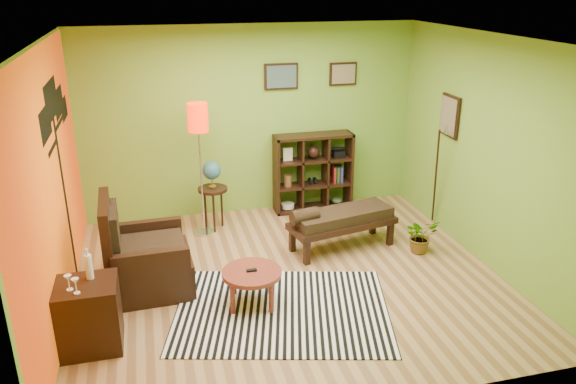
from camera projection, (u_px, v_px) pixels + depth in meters
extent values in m
plane|color=#AC8152|center=(289.00, 278.00, 6.76)|extent=(5.00, 5.00, 0.00)
cube|color=#70A232|center=(251.00, 122.00, 8.30)|extent=(5.00, 0.04, 2.80)
cube|color=#70A232|center=(363.00, 260.00, 4.23)|extent=(5.00, 0.04, 2.80)
cube|color=#70A232|center=(51.00, 188.00, 5.69)|extent=(0.04, 4.50, 2.80)
cube|color=#70A232|center=(487.00, 152.00, 6.84)|extent=(0.04, 4.50, 2.80)
cube|color=white|center=(289.00, 39.00, 5.76)|extent=(5.00, 4.50, 0.04)
cube|color=#F8610C|center=(53.00, 188.00, 5.69)|extent=(0.01, 4.45, 2.75)
cube|color=black|center=(66.00, 200.00, 6.32)|extent=(0.01, 0.14, 2.10)
cube|color=black|center=(46.00, 124.00, 5.51)|extent=(0.01, 0.65, 0.32)
cube|color=black|center=(51.00, 100.00, 5.96)|extent=(0.01, 0.85, 0.40)
cube|color=black|center=(59.00, 102.00, 6.46)|extent=(0.01, 0.70, 0.32)
cube|color=black|center=(64.00, 109.00, 6.83)|extent=(0.01, 0.50, 0.26)
cube|color=black|center=(281.00, 76.00, 8.14)|extent=(0.50, 0.03, 0.38)
cube|color=#476761|center=(282.00, 77.00, 8.12)|extent=(0.44, 0.01, 0.32)
cube|color=black|center=(343.00, 74.00, 8.36)|extent=(0.42, 0.03, 0.34)
cube|color=gray|center=(344.00, 74.00, 8.34)|extent=(0.36, 0.01, 0.28)
cube|color=black|center=(450.00, 116.00, 7.56)|extent=(0.03, 0.44, 0.56)
cube|color=gray|center=(448.00, 116.00, 7.55)|extent=(0.01, 0.38, 0.50)
cylinder|color=black|center=(436.00, 177.00, 7.84)|extent=(0.23, 0.34, 1.46)
cone|color=silver|center=(446.00, 129.00, 7.44)|extent=(0.08, 0.09, 0.16)
cube|color=white|center=(282.00, 310.00, 6.11)|extent=(2.66, 2.22, 0.01)
cylinder|color=maroon|center=(252.00, 273.00, 6.12)|extent=(0.66, 0.66, 0.05)
cylinder|color=maroon|center=(270.00, 279.00, 6.39)|extent=(0.05, 0.05, 0.36)
cylinder|color=maroon|center=(234.00, 280.00, 6.37)|extent=(0.05, 0.05, 0.36)
cylinder|color=maroon|center=(271.00, 299.00, 6.01)|extent=(0.05, 0.05, 0.36)
cylinder|color=maroon|center=(233.00, 300.00, 5.99)|extent=(0.05, 0.05, 0.36)
cube|color=black|center=(252.00, 270.00, 6.11)|extent=(0.11, 0.05, 0.02)
cube|color=black|center=(151.00, 271.00, 6.51)|extent=(0.94, 0.92, 0.41)
cube|color=black|center=(109.00, 248.00, 6.27)|extent=(0.14, 0.89, 1.14)
cube|color=black|center=(153.00, 279.00, 6.09)|extent=(0.83, 0.14, 0.66)
cube|color=black|center=(148.00, 246.00, 6.85)|extent=(0.83, 0.14, 0.66)
cube|color=tan|center=(152.00, 249.00, 6.42)|extent=(0.75, 0.73, 0.14)
cube|color=tan|center=(114.00, 230.00, 6.21)|extent=(0.12, 0.67, 0.52)
cube|color=black|center=(89.00, 315.00, 5.41)|extent=(0.59, 0.53, 0.69)
cylinder|color=white|center=(89.00, 267.00, 5.34)|extent=(0.07, 0.07, 0.25)
cylinder|color=white|center=(87.00, 252.00, 5.29)|extent=(0.02, 0.02, 0.07)
cylinder|color=white|center=(70.00, 290.00, 5.18)|extent=(0.06, 0.06, 0.01)
cylinder|color=white|center=(69.00, 285.00, 5.17)|extent=(0.01, 0.01, 0.09)
cone|color=white|center=(68.00, 278.00, 5.14)|extent=(0.07, 0.07, 0.06)
cylinder|color=white|center=(77.00, 293.00, 5.13)|extent=(0.06, 0.06, 0.01)
cylinder|color=white|center=(76.00, 288.00, 5.11)|extent=(0.01, 0.01, 0.09)
cone|color=white|center=(75.00, 282.00, 5.09)|extent=(0.07, 0.07, 0.06)
cylinder|color=silver|center=(204.00, 232.00, 7.95)|extent=(0.28, 0.28, 0.03)
cylinder|color=silver|center=(201.00, 176.00, 7.65)|extent=(0.03, 0.03, 1.73)
cylinder|color=#FD2000|center=(198.00, 117.00, 7.36)|extent=(0.27, 0.27, 0.38)
cylinder|color=black|center=(213.00, 189.00, 7.90)|extent=(0.42, 0.42, 0.04)
cylinder|color=black|center=(222.00, 207.00, 8.09)|extent=(0.03, 0.03, 0.58)
cylinder|color=black|center=(205.00, 208.00, 8.06)|extent=(0.03, 0.03, 0.58)
cylinder|color=black|center=(214.00, 213.00, 7.89)|extent=(0.03, 0.03, 0.58)
cylinder|color=gold|center=(213.00, 186.00, 7.89)|extent=(0.10, 0.10, 0.02)
cylinder|color=gold|center=(212.00, 182.00, 7.87)|extent=(0.02, 0.02, 0.10)
sphere|color=#1C4295|center=(212.00, 170.00, 7.80)|extent=(0.26, 0.26, 0.26)
cube|color=black|center=(276.00, 175.00, 8.46)|extent=(0.04, 0.35, 1.20)
cube|color=black|center=(349.00, 169.00, 8.73)|extent=(0.04, 0.35, 1.20)
cube|color=black|center=(312.00, 207.00, 8.80)|extent=(1.20, 0.35, 0.04)
cube|color=black|center=(314.00, 136.00, 8.39)|extent=(1.20, 0.35, 0.04)
cube|color=black|center=(300.00, 173.00, 8.55)|extent=(0.03, 0.33, 1.12)
cube|color=black|center=(325.00, 171.00, 8.64)|extent=(0.03, 0.33, 1.12)
cube|color=black|center=(313.00, 185.00, 8.66)|extent=(1.12, 0.33, 0.03)
cube|color=black|center=(313.00, 160.00, 8.52)|extent=(1.12, 0.33, 0.03)
cylinder|color=beige|center=(288.00, 206.00, 8.68)|extent=(0.20, 0.20, 0.07)
sphere|color=black|center=(313.00, 152.00, 8.48)|extent=(0.20, 0.20, 0.20)
cube|color=black|center=(338.00, 154.00, 8.59)|extent=(0.18, 0.15, 0.10)
cylinder|color=black|center=(310.00, 181.00, 8.63)|extent=(0.06, 0.12, 0.06)
cylinder|color=black|center=(315.00, 180.00, 8.65)|extent=(0.06, 0.12, 0.06)
ellipsoid|color=#384C26|center=(337.00, 200.00, 8.86)|extent=(0.18, 0.18, 0.09)
cylinder|color=brown|center=(288.00, 181.00, 8.54)|extent=(0.12, 0.12, 0.18)
cube|color=beige|center=(288.00, 154.00, 8.39)|extent=(0.14, 0.03, 0.20)
cube|color=maroon|center=(333.00, 174.00, 8.69)|extent=(0.04, 0.18, 0.26)
cube|color=#1E4C1E|center=(337.00, 174.00, 8.70)|extent=(0.04, 0.18, 0.26)
cube|color=navy|center=(340.00, 174.00, 8.72)|extent=(0.04, 0.18, 0.26)
cube|color=black|center=(342.00, 223.00, 7.41)|extent=(1.51, 0.79, 0.08)
cube|color=tan|center=(343.00, 215.00, 7.37)|extent=(1.40, 0.71, 0.14)
cylinder|color=tan|center=(305.00, 216.00, 7.10)|extent=(0.39, 0.25, 0.18)
cube|color=black|center=(373.00, 223.00, 7.91)|extent=(0.08, 0.08, 0.32)
cube|color=black|center=(292.00, 240.00, 7.39)|extent=(0.08, 0.08, 0.32)
cube|color=black|center=(390.00, 234.00, 7.56)|extent=(0.08, 0.08, 0.32)
cube|color=black|center=(307.00, 253.00, 7.04)|extent=(0.08, 0.08, 0.32)
imported|color=#26661E|center=(420.00, 239.00, 7.36)|extent=(0.47, 0.51, 0.37)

